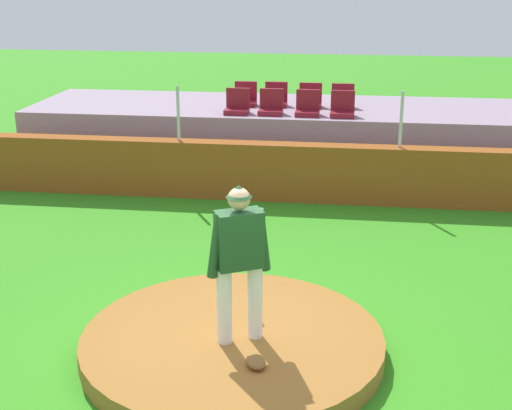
{
  "coord_description": "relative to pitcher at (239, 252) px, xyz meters",
  "views": [
    {
      "loc": [
        1.25,
        -7.28,
        4.26
      ],
      "look_at": [
        0.0,
        2.04,
        1.13
      ],
      "focal_mm": 50.49,
      "sensor_mm": 36.0,
      "label": 1
    }
  ],
  "objects": [
    {
      "name": "ground_plane",
      "position": [
        -0.1,
        0.09,
        -1.29
      ],
      "size": [
        60.0,
        60.0,
        0.0
      ],
      "primitive_type": "plane",
      "color": "#338D1B"
    },
    {
      "name": "pitchers_mound",
      "position": [
        -0.1,
        0.09,
        -1.18
      ],
      "size": [
        3.5,
        3.5,
        0.23
      ],
      "primitive_type": "cylinder",
      "color": "#99642A",
      "rests_on": "ground_plane"
    },
    {
      "name": "pitcher",
      "position": [
        0.0,
        0.0,
        0.0
      ],
      "size": [
        0.71,
        0.47,
        1.83
      ],
      "rotation": [
        0.0,
        0.0,
        0.47
      ],
      "color": "white",
      "rests_on": "pitchers_mound"
    },
    {
      "name": "baseball",
      "position": [
        0.18,
        0.38,
        -1.03
      ],
      "size": [
        0.07,
        0.07,
        0.07
      ],
      "primitive_type": "sphere",
      "color": "white",
      "rests_on": "pitchers_mound"
    },
    {
      "name": "fielding_glove",
      "position": [
        0.26,
        -0.56,
        -1.01
      ],
      "size": [
        0.3,
        0.35,
        0.11
      ],
      "primitive_type": "ellipsoid",
      "rotation": [
        0.0,
        0.0,
        1.98
      ],
      "color": "brown",
      "rests_on": "pitchers_mound"
    },
    {
      "name": "brick_barrier",
      "position": [
        -0.1,
        5.92,
        -0.75
      ],
      "size": [
        12.73,
        0.4,
        1.1
      ],
      "primitive_type": "cube",
      "color": "#904918",
      "rests_on": "ground_plane"
    },
    {
      "name": "fence_post_left",
      "position": [
        -2.1,
        5.92,
        0.32
      ],
      "size": [
        0.06,
        0.06,
        1.04
      ],
      "primitive_type": "cylinder",
      "color": "silver",
      "rests_on": "brick_barrier"
    },
    {
      "name": "fence_post_right",
      "position": [
        2.05,
        5.92,
        0.32
      ],
      "size": [
        0.06,
        0.06,
        1.04
      ],
      "primitive_type": "cylinder",
      "color": "silver",
      "rests_on": "brick_barrier"
    },
    {
      "name": "bleacher_platform",
      "position": [
        -0.1,
        8.21,
        -0.6
      ],
      "size": [
        11.3,
        3.02,
        1.4
      ],
      "primitive_type": "cube",
      "color": "gray",
      "rests_on": "ground_plane"
    },
    {
      "name": "stadium_chair_0",
      "position": [
        -1.17,
        7.23,
        0.26
      ],
      "size": [
        0.48,
        0.44,
        0.5
      ],
      "rotation": [
        0.0,
        0.0,
        3.14
      ],
      "color": "maroon",
      "rests_on": "bleacher_platform"
    },
    {
      "name": "stadium_chair_1",
      "position": [
        -0.48,
        7.25,
        0.26
      ],
      "size": [
        0.48,
        0.44,
        0.5
      ],
      "rotation": [
        0.0,
        0.0,
        3.14
      ],
      "color": "maroon",
      "rests_on": "bleacher_platform"
    },
    {
      "name": "stadium_chair_2",
      "position": [
        0.27,
        7.23,
        0.26
      ],
      "size": [
        0.48,
        0.44,
        0.5
      ],
      "rotation": [
        0.0,
        0.0,
        3.14
      ],
      "color": "maroon",
      "rests_on": "bleacher_platform"
    },
    {
      "name": "stadium_chair_3",
      "position": [
        0.97,
        7.2,
        0.26
      ],
      "size": [
        0.48,
        0.44,
        0.5
      ],
      "rotation": [
        0.0,
        0.0,
        3.14
      ],
      "color": "maroon",
      "rests_on": "bleacher_platform"
    },
    {
      "name": "stadium_chair_4",
      "position": [
        -1.14,
        8.13,
        0.26
      ],
      "size": [
        0.48,
        0.44,
        0.5
      ],
      "rotation": [
        0.0,
        0.0,
        3.14
      ],
      "color": "maroon",
      "rests_on": "bleacher_platform"
    },
    {
      "name": "stadium_chair_5",
      "position": [
        -0.48,
        8.16,
        0.26
      ],
      "size": [
        0.48,
        0.44,
        0.5
      ],
      "rotation": [
        0.0,
        0.0,
        3.14
      ],
      "color": "maroon",
      "rests_on": "bleacher_platform"
    },
    {
      "name": "stadium_chair_6",
      "position": [
        0.26,
        8.12,
        0.26
      ],
      "size": [
        0.48,
        0.44,
        0.5
      ],
      "rotation": [
        0.0,
        0.0,
        3.14
      ],
      "color": "maroon",
      "rests_on": "bleacher_platform"
    },
    {
      "name": "stadium_chair_7",
      "position": [
        0.95,
        8.11,
        0.26
      ],
      "size": [
        0.48,
        0.44,
        0.5
      ],
      "rotation": [
        0.0,
        0.0,
        3.14
      ],
      "color": "maroon",
      "rests_on": "bleacher_platform"
    }
  ]
}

